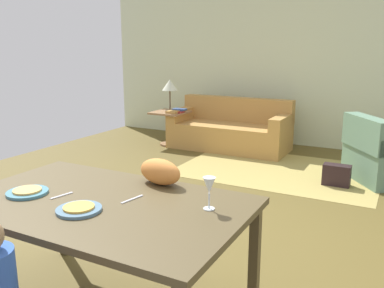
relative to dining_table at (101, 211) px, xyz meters
The scene contains 18 objects.
ground_plane 1.98m from the dining_table, 91.24° to the left, with size 7.42×6.68×0.02m, color brown.
back_wall 5.28m from the dining_table, 90.44° to the left, with size 7.42×0.10×2.70m, color beige.
dining_table is the anchor object (origin of this frame).
plate_near_man 0.50m from the dining_table, 165.81° to the right, with size 0.25×0.25×0.02m, color teal.
pizza_near_man 0.50m from the dining_table, 165.81° to the right, with size 0.17×0.17×0.01m, color #DBA751.
plate_near_child 0.20m from the dining_table, 90.00° to the right, with size 0.25×0.25×0.02m, color slate.
pizza_near_child 0.20m from the dining_table, 90.00° to the right, with size 0.17×0.17×0.01m, color gold.
wine_glass 0.68m from the dining_table, 16.16° to the left, with size 0.07×0.07×0.19m.
fork 0.27m from the dining_table, 169.07° to the right, with size 0.02×0.15×0.01m, color silver.
knife 0.20m from the dining_table, 32.78° to the left, with size 0.01×0.17×0.01m, color silver.
cat 0.47m from the dining_table, 70.40° to the left, with size 0.32×0.16×0.17m, color orange.
area_rug 3.63m from the dining_table, 88.92° to the left, with size 2.60×1.80×0.01m, color tan.
couch 4.55m from the dining_table, 102.81° to the left, with size 1.92×0.86×0.82m.
side_table 4.63m from the dining_table, 115.74° to the left, with size 0.56×0.56×0.58m.
table_lamp 4.63m from the dining_table, 115.74° to the left, with size 0.26×0.26×0.54m.
book_lower 4.52m from the dining_table, 114.25° to the left, with size 0.22×0.16×0.03m, color #A0312F.
book_upper 4.59m from the dining_table, 113.75° to the left, with size 0.22×0.16×0.03m, color navy.
handbag 3.42m from the dining_table, 75.02° to the left, with size 0.32×0.16×0.26m, color black.
Camera 1 is at (1.58, -2.87, 1.64)m, focal length 38.34 mm.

